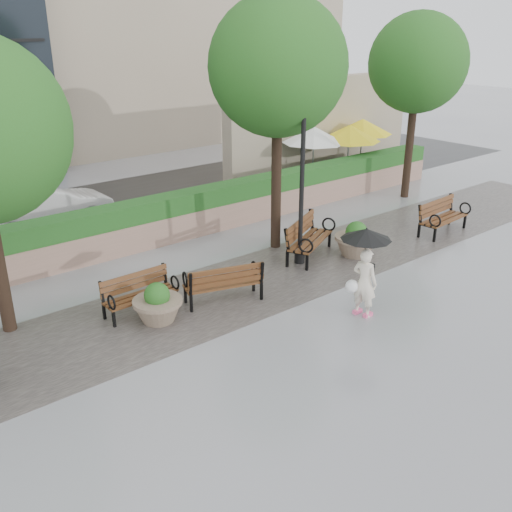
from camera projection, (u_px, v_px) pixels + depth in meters
ground at (340, 331)px, 11.94m from camera, size 100.00×100.00×0.00m
cobble_strip at (250, 284)px, 14.09m from camera, size 28.00×3.20×0.01m
hedge_wall at (165, 219)px, 16.71m from camera, size 24.00×0.80×1.35m
cafe_wall at (323, 126)px, 23.93m from camera, size 10.00×0.60×4.00m
cafe_hedge at (352, 174)px, 22.64m from camera, size 8.00×0.50×0.90m
asphalt_street at (107, 209)px, 19.84m from camera, size 40.00×7.00×0.00m
bench_1 at (141, 302)px, 12.63m from camera, size 1.66×0.68×0.88m
bench_2 at (224, 290)px, 13.11m from camera, size 1.89×1.20×0.95m
bench_3 at (309, 246)px, 15.66m from camera, size 2.10×1.56×1.06m
bench_4 at (442, 224)px, 17.46m from camera, size 1.93×0.88×1.01m
planter_left at (158, 306)px, 12.22m from camera, size 1.07×1.07×0.90m
planter_right at (356, 242)px, 15.72m from camera, size 1.17×1.17×0.98m
lamppost at (301, 198)px, 14.69m from camera, size 0.28×0.28×4.12m
tree_1 at (280, 71)px, 14.81m from camera, size 3.68×3.62×6.78m
tree_2 at (418, 66)px, 19.67m from camera, size 3.47×3.38×6.44m
patio_umb_white at (314, 135)px, 22.02m from camera, size 2.50×2.50×2.30m
patio_umb_yellow_a at (349, 133)px, 22.38m from camera, size 2.50×2.50×2.30m
patio_umb_yellow_b at (362, 127)px, 23.83m from camera, size 2.50×2.50×2.30m
car_right at (45, 207)px, 17.71m from camera, size 4.17×1.47×1.37m
pedestrian at (365, 264)px, 12.18m from camera, size 1.09×1.09×1.99m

